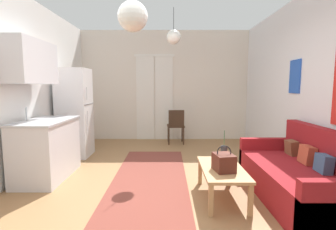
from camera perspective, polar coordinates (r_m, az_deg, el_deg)
name	(u,v)px	position (r m, az deg, el deg)	size (l,w,h in m)	color
ground_plane	(162,198)	(3.50, -1.35, -18.38)	(4.95, 7.62, 0.10)	#996D44
wall_back	(165,86)	(6.73, -0.74, 6.55)	(4.55, 0.13, 2.87)	silver
area_rug	(149,183)	(3.86, -4.27, -15.09)	(1.12, 3.51, 0.01)	brown
couch	(304,178)	(3.66, 28.39, -12.51)	(0.89, 1.90, 0.90)	maroon
coffee_table	(222,171)	(3.35, 12.20, -12.37)	(0.52, 1.01, 0.40)	tan
bamboo_vase	(224,153)	(3.61, 12.60, -8.44)	(0.09, 0.09, 0.42)	#2D2D33
handbag	(224,162)	(3.18, 12.58, -10.41)	(0.26, 0.31, 0.32)	#512319
refrigerator	(75,113)	(5.41, -20.35, 0.46)	(0.61, 0.61, 1.78)	white
kitchen_counter	(44,128)	(4.32, -26.37, -2.64)	(0.65, 1.17, 2.11)	silver
accent_chair	(176,124)	(6.20, 1.86, -2.16)	(0.44, 0.42, 0.85)	#382619
pendant_lamp_near	(133,16)	(2.62, -7.97, 21.29)	(0.29, 0.29, 0.92)	black
pendant_lamp_far	(174,37)	(4.89, 1.33, 17.28)	(0.27, 0.27, 0.66)	black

